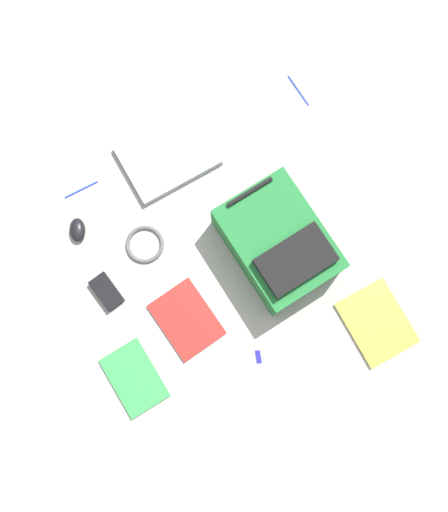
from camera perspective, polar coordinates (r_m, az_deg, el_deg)
The scene contains 12 objects.
ground_plane at distance 2.10m, azimuth 0.69°, elevation 0.62°, with size 3.89×3.89×0.00m, color gray.
backpack at distance 2.02m, azimuth 5.74°, elevation 1.29°, with size 0.39×0.48×0.21m.
laptop at distance 2.20m, azimuth -5.96°, elevation 10.44°, with size 0.39×0.32×0.03m.
book_red at distance 2.14m, azimuth 15.75°, elevation -6.74°, with size 0.25×0.30×0.01m.
book_manual at distance 2.09m, azimuth -9.38°, elevation -12.53°, with size 0.21×0.27×0.01m.
book_blue at distance 2.07m, azimuth -3.96°, elevation -6.66°, with size 0.25×0.29×0.01m.
computer_mouse at distance 2.17m, azimuth -15.14°, elevation 2.67°, with size 0.06×0.09×0.04m, color black.
cable_coil at distance 2.12m, azimuth -8.33°, elevation 1.21°, with size 0.15×0.15×0.01m, color #4C4C51.
power_brick at distance 2.11m, azimuth -12.23°, elevation -3.67°, with size 0.07×0.14×0.03m, color black.
pen_black at distance 2.33m, azimuth 7.83°, elevation 16.87°, with size 0.01×0.01×0.15m, color #1933B2.
pen_blue at distance 2.23m, azimuth -14.78°, elevation 6.77°, with size 0.01×0.01×0.14m, color #1933B2.
usb_stick at distance 2.07m, azimuth 3.64°, elevation -10.52°, with size 0.02×0.05×0.01m, color #191999.
Camera 1 is at (-0.16, -0.34, 2.07)m, focal length 38.08 mm.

